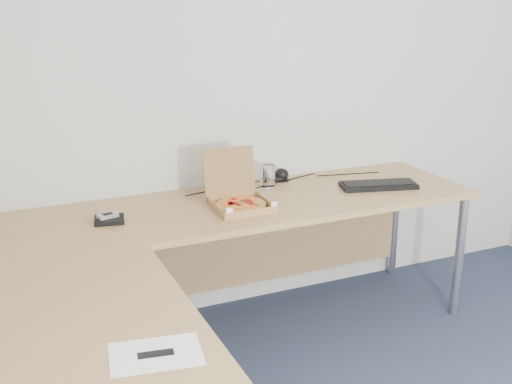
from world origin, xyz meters
name	(u,v)px	position (x,y,z in m)	size (l,w,h in m)	color
desk	(205,249)	(-0.82, 0.97, 0.70)	(2.50, 2.20, 0.73)	tan
pizza_box	(240,201)	(-0.51, 1.34, 0.76)	(0.27, 0.31, 0.27)	#A97A42
drinking_glass	(269,176)	(-0.24, 1.59, 0.79)	(0.07, 0.07, 0.12)	silver
keyboard	(378,185)	(0.31, 1.34, 0.74)	(0.41, 0.15, 0.03)	black
mouse	(277,179)	(-0.15, 1.67, 0.75)	(0.09, 0.06, 0.03)	black
wallet	(109,220)	(-1.14, 1.40, 0.74)	(0.13, 0.11, 0.02)	black
phone	(108,216)	(-1.15, 1.40, 0.76)	(0.09, 0.05, 0.02)	#B2B5BA
paper_sheet	(156,354)	(-1.25, 0.21, 0.73)	(0.27, 0.19, 0.00)	white
dome_speaker	(282,174)	(-0.11, 1.68, 0.77)	(0.09, 0.09, 0.07)	black
cable_bundle	(281,182)	(-0.13, 1.65, 0.73)	(0.57, 0.04, 0.01)	black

